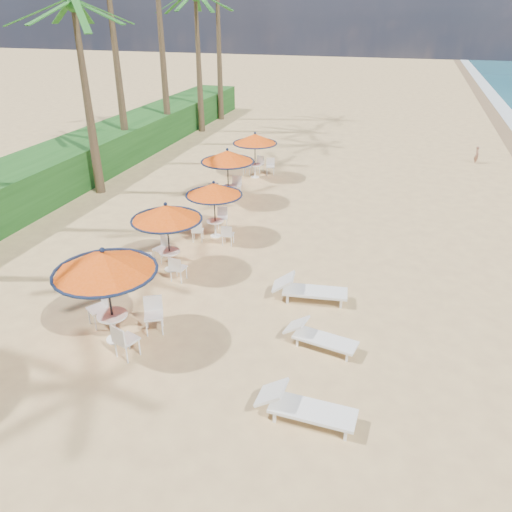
{
  "coord_description": "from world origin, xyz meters",
  "views": [
    {
      "loc": [
        1.6,
        -9.06,
        7.7
      ],
      "look_at": [
        -2.04,
        3.3,
        1.2
      ],
      "focal_mm": 35.0,
      "sensor_mm": 36.0,
      "label": 1
    }
  ],
  "objects_px": {
    "station_0": "(108,274)",
    "lounger_near": "(303,406)",
    "station_2": "(214,196)",
    "station_3": "(226,163)",
    "station_1": "(166,221)",
    "station_4": "(256,144)",
    "lounger_far": "(307,289)",
    "lounger_mid": "(318,336)"
  },
  "relations": [
    {
      "from": "station_0",
      "to": "lounger_far",
      "type": "xyz_separation_m",
      "value": [
        4.3,
        3.25,
        -1.56
      ]
    },
    {
      "from": "station_4",
      "to": "lounger_far",
      "type": "height_order",
      "value": "station_4"
    },
    {
      "from": "station_0",
      "to": "station_4",
      "type": "xyz_separation_m",
      "value": [
        -0.43,
        14.04,
        -0.27
      ]
    },
    {
      "from": "station_4",
      "to": "station_2",
      "type": "bearing_deg",
      "value": -85.2
    },
    {
      "from": "station_1",
      "to": "station_2",
      "type": "height_order",
      "value": "station_1"
    },
    {
      "from": "station_2",
      "to": "lounger_far",
      "type": "xyz_separation_m",
      "value": [
        4.12,
        -3.45,
        -1.21
      ]
    },
    {
      "from": "lounger_mid",
      "to": "lounger_far",
      "type": "height_order",
      "value": "lounger_far"
    },
    {
      "from": "lounger_mid",
      "to": "lounger_far",
      "type": "bearing_deg",
      "value": 119.42
    },
    {
      "from": "station_0",
      "to": "lounger_near",
      "type": "height_order",
      "value": "station_0"
    },
    {
      "from": "station_4",
      "to": "lounger_mid",
      "type": "relative_size",
      "value": 1.18
    },
    {
      "from": "station_2",
      "to": "station_4",
      "type": "relative_size",
      "value": 0.95
    },
    {
      "from": "station_3",
      "to": "lounger_near",
      "type": "height_order",
      "value": "station_3"
    },
    {
      "from": "lounger_far",
      "to": "station_1",
      "type": "bearing_deg",
      "value": 166.52
    },
    {
      "from": "lounger_mid",
      "to": "lounger_far",
      "type": "xyz_separation_m",
      "value": [
        -0.69,
        2.11,
        0.05
      ]
    },
    {
      "from": "station_0",
      "to": "station_3",
      "type": "bearing_deg",
      "value": 93.44
    },
    {
      "from": "station_1",
      "to": "lounger_far",
      "type": "height_order",
      "value": "station_1"
    },
    {
      "from": "lounger_mid",
      "to": "lounger_far",
      "type": "relative_size",
      "value": 0.87
    },
    {
      "from": "station_1",
      "to": "lounger_mid",
      "type": "relative_size",
      "value": 1.21
    },
    {
      "from": "station_2",
      "to": "station_0",
      "type": "bearing_deg",
      "value": -91.56
    },
    {
      "from": "station_1",
      "to": "lounger_near",
      "type": "height_order",
      "value": "station_1"
    },
    {
      "from": "station_2",
      "to": "station_1",
      "type": "bearing_deg",
      "value": -100.11
    },
    {
      "from": "station_4",
      "to": "lounger_near",
      "type": "distance_m",
      "value": 16.46
    },
    {
      "from": "station_0",
      "to": "station_1",
      "type": "xyz_separation_m",
      "value": [
        -0.33,
        3.82,
        -0.22
      ]
    },
    {
      "from": "station_2",
      "to": "lounger_mid",
      "type": "relative_size",
      "value": 1.12
    },
    {
      "from": "station_0",
      "to": "station_3",
      "type": "height_order",
      "value": "station_0"
    },
    {
      "from": "station_1",
      "to": "station_2",
      "type": "relative_size",
      "value": 1.08
    },
    {
      "from": "station_4",
      "to": "lounger_far",
      "type": "relative_size",
      "value": 1.02
    },
    {
      "from": "station_2",
      "to": "lounger_near",
      "type": "relative_size",
      "value": 1.02
    },
    {
      "from": "station_0",
      "to": "station_1",
      "type": "height_order",
      "value": "station_0"
    },
    {
      "from": "lounger_mid",
      "to": "station_3",
      "type": "bearing_deg",
      "value": 132.81
    },
    {
      "from": "station_0",
      "to": "station_4",
      "type": "bearing_deg",
      "value": 91.77
    },
    {
      "from": "lounger_mid",
      "to": "station_2",
      "type": "bearing_deg",
      "value": 142.13
    },
    {
      "from": "station_3",
      "to": "lounger_mid",
      "type": "distance_m",
      "value": 10.82
    },
    {
      "from": "station_4",
      "to": "lounger_near",
      "type": "height_order",
      "value": "station_4"
    },
    {
      "from": "station_0",
      "to": "station_1",
      "type": "relative_size",
      "value": 1.13
    },
    {
      "from": "station_2",
      "to": "station_3",
      "type": "xyz_separation_m",
      "value": [
        -0.8,
        3.58,
        0.17
      ]
    },
    {
      "from": "station_0",
      "to": "lounger_near",
      "type": "relative_size",
      "value": 1.25
    },
    {
      "from": "station_3",
      "to": "lounger_far",
      "type": "bearing_deg",
      "value": -55.02
    },
    {
      "from": "station_1",
      "to": "station_2",
      "type": "xyz_separation_m",
      "value": [
        0.52,
        2.89,
        -0.13
      ]
    },
    {
      "from": "station_0",
      "to": "station_4",
      "type": "relative_size",
      "value": 1.17
    },
    {
      "from": "station_0",
      "to": "lounger_far",
      "type": "height_order",
      "value": "station_0"
    },
    {
      "from": "station_0",
      "to": "lounger_mid",
      "type": "bearing_deg",
      "value": 12.94
    }
  ]
}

